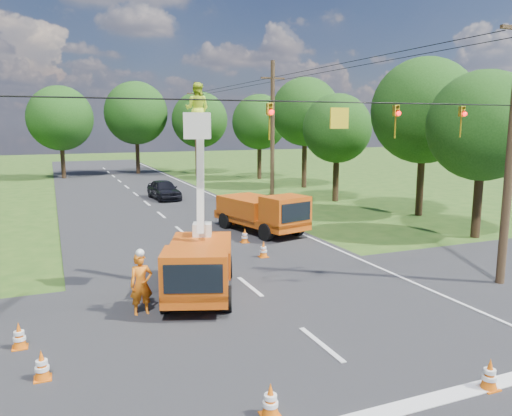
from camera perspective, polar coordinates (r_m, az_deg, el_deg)
name	(u,v)px	position (r m, az deg, el deg)	size (l,w,h in m)	color
ground	(161,216)	(31.74, -10.77, -0.86)	(140.00, 140.00, 0.00)	#294C17
road_main	(161,216)	(31.74, -10.77, -0.86)	(12.00, 100.00, 0.06)	black
road_cross	(287,318)	(15.16, 3.60, -12.47)	(56.00, 10.00, 0.07)	black
stop_bar	(400,410)	(11.21, 16.18, -21.33)	(9.00, 0.45, 0.02)	silver
edge_line	(245,210)	(33.29, -1.29, -0.20)	(0.12, 90.00, 0.02)	silver
bucket_truck	(199,251)	(16.68, -6.52, -4.94)	(3.63, 5.66, 7.00)	#C1420D
second_truck	(263,212)	(26.10, 0.77, -0.45)	(3.46, 6.09, 2.15)	#C1420D
ground_worker	(141,285)	(15.45, -12.99, -8.52)	(0.69, 0.45, 1.89)	orange
distant_car	(164,190)	(38.37, -10.48, 2.09)	(1.77, 4.39, 1.50)	black
traffic_cone_0	(270,400)	(10.44, 1.66, -21.13)	(0.38, 0.38, 0.71)	#DC5B0B
traffic_cone_1	(490,375)	(12.39, 25.13, -16.86)	(0.38, 0.38, 0.71)	#DC5B0B
traffic_cone_2	(263,250)	(21.44, 0.85, -4.78)	(0.38, 0.38, 0.71)	#DC5B0B
traffic_cone_3	(245,236)	(24.01, -1.30, -3.20)	(0.38, 0.38, 0.71)	#DC5B0B
traffic_cone_4	(42,365)	(12.64, -23.28, -16.20)	(0.38, 0.38, 0.71)	#DC5B0B
traffic_cone_5	(19,336)	(14.44, -25.45, -13.06)	(0.38, 0.38, 0.71)	#DC5B0B
traffic_cone_7	(231,218)	(28.42, -2.85, -1.19)	(0.38, 0.38, 0.71)	#DC5B0B
pole_right_near	(512,141)	(19.37, 27.19, 6.84)	(1.80, 0.30, 10.00)	#4C3823
pole_right_mid	(272,132)	(35.76, 1.89, 8.71)	(1.80, 0.30, 10.00)	#4C3823
pole_right_far	(196,129)	(54.62, -6.87, 8.98)	(1.80, 0.30, 10.00)	#4C3823
signal_span	(358,117)	(15.15, 11.56, 10.13)	(18.00, 0.29, 1.07)	black
tree_right_a	(483,126)	(27.09, 24.53, 8.51)	(5.40, 5.40, 8.28)	#382616
tree_right_b	(424,111)	(32.48, 18.67, 10.46)	(6.40, 6.40, 9.65)	#382616
tree_right_c	(337,129)	(37.08, 9.26, 8.94)	(5.00, 5.00, 7.83)	#382616
tree_right_d	(305,112)	(44.83, 5.64, 10.87)	(6.00, 6.00, 9.70)	#382616
tree_right_e	(259,122)	(51.63, 0.40, 9.79)	(5.60, 5.60, 8.63)	#382616
tree_far_a	(60,118)	(55.61, -21.47, 9.51)	(6.60, 6.60, 9.50)	#382616
tree_far_b	(136,113)	(58.34, -13.55, 10.49)	(7.00, 7.00, 10.32)	#382616
tree_far_c	(200,120)	(56.81, -6.46, 9.97)	(6.20, 6.20, 9.18)	#382616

